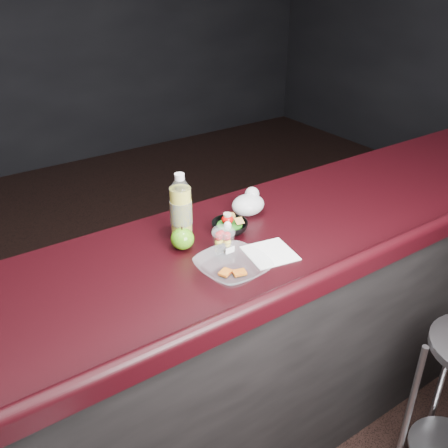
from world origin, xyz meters
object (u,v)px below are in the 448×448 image
at_px(green_apple, 182,239).
at_px(snack_bowl, 229,226).
at_px(fruit_cup, 223,240).
at_px(lemonade_bottle, 181,210).
at_px(takeout_bowl, 233,268).

xyz_separation_m(green_apple, snack_bowl, (0.20, -0.00, -0.01)).
xyz_separation_m(fruit_cup, snack_bowl, (0.11, 0.12, -0.03)).
bearing_deg(green_apple, snack_bowl, -0.00).
xyz_separation_m(lemonade_bottle, snack_bowl, (0.15, -0.09, -0.08)).
distance_m(snack_bowl, takeout_bowl, 0.28).
height_order(snack_bowl, takeout_bowl, snack_bowl).
bearing_deg(takeout_bowl, green_apple, 101.61).
bearing_deg(lemonade_bottle, snack_bowl, -29.11).
xyz_separation_m(fruit_cup, green_apple, (-0.09, 0.12, -0.02)).
height_order(lemonade_bottle, fruit_cup, lemonade_bottle).
bearing_deg(snack_bowl, green_apple, 180.00).
bearing_deg(green_apple, lemonade_bottle, 61.30).
height_order(fruit_cup, green_apple, fruit_cup).
distance_m(fruit_cup, takeout_bowl, 0.13).
xyz_separation_m(green_apple, takeout_bowl, (0.05, -0.24, -0.01)).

